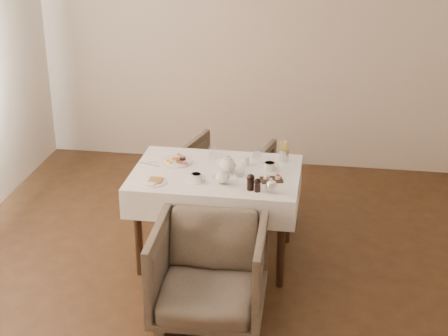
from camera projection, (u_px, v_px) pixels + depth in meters
name	position (u px, v px, depth m)	size (l,w,h in m)	color
table	(216.00, 185.00, 5.30)	(1.28, 0.88, 0.75)	black
armchair_near	(209.00, 271.00, 4.69)	(0.76, 0.78, 0.71)	#50473A
armchair_far	(226.00, 179.00, 6.16)	(0.71, 0.73, 0.67)	#50473A
breakfast_plate	(176.00, 161.00, 5.42)	(0.27, 0.27, 0.03)	white
side_plate	(153.00, 182.00, 5.06)	(0.21, 0.20, 0.02)	white
teapot_centre	(228.00, 163.00, 5.23)	(0.17, 0.14, 0.14)	white
teapot_front	(223.00, 176.00, 5.04)	(0.15, 0.11, 0.12)	white
creamer	(245.00, 161.00, 5.36)	(0.06, 0.06, 0.07)	white
teacup_near	(196.00, 178.00, 5.08)	(0.12, 0.12, 0.06)	white
teacup_far	(270.00, 167.00, 5.26)	(0.13, 0.13, 0.07)	white
glass_left	(212.00, 152.00, 5.50)	(0.06, 0.06, 0.09)	silver
glass_mid	(240.00, 170.00, 5.16)	(0.07, 0.07, 0.10)	silver
glass_right	(257.00, 153.00, 5.48)	(0.07, 0.07, 0.09)	silver
condiment_board	(271.00, 179.00, 5.10)	(0.19, 0.15, 0.04)	black
pepper_mill_left	(251.00, 182.00, 4.93)	(0.06, 0.06, 0.12)	black
pepper_mill_right	(258.00, 185.00, 4.91)	(0.05, 0.05, 0.10)	black
silver_pot	(271.00, 185.00, 4.90)	(0.10, 0.08, 0.11)	white
fries_cup	(284.00, 152.00, 5.43)	(0.08, 0.08, 0.16)	silver
cutlery_fork	(158.00, 162.00, 5.42)	(0.01, 0.18, 0.00)	silver
cutlery_knife	(150.00, 165.00, 5.37)	(0.02, 0.19, 0.00)	silver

